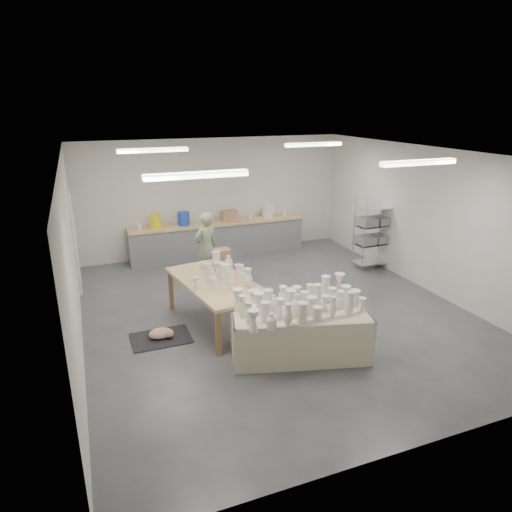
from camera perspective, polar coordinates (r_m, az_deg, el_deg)
name	(u,v)px	position (r m, az deg, el deg)	size (l,w,h in m)	color
room	(268,207)	(8.29, 1.56, 6.19)	(8.00, 8.02, 3.00)	#424449
back_counter	(218,237)	(12.00, -4.75, 2.34)	(4.60, 0.60, 1.24)	tan
wire_shelf	(374,231)	(11.28, 14.53, 3.02)	(0.88, 0.48, 1.80)	silver
drying_table	(298,329)	(7.34, 5.32, -9.08)	(2.33, 1.57, 1.12)	olive
work_table	(219,278)	(8.26, -4.62, -2.76)	(1.46, 2.37, 1.20)	tan
rug	(161,338)	(8.10, -11.80, -10.01)	(1.00, 0.70, 0.02)	black
cat	(162,333)	(8.05, -11.70, -9.43)	(0.44, 0.34, 0.17)	white
potter	(206,247)	(10.15, -6.26, 1.07)	(0.58, 0.38, 1.59)	#97A580
red_stool	(204,266)	(10.57, -6.54, -1.29)	(0.40, 0.40, 0.29)	#B32619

